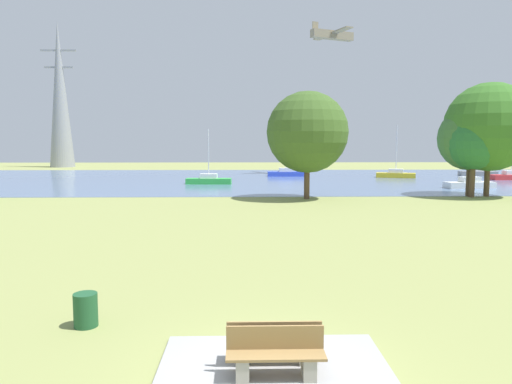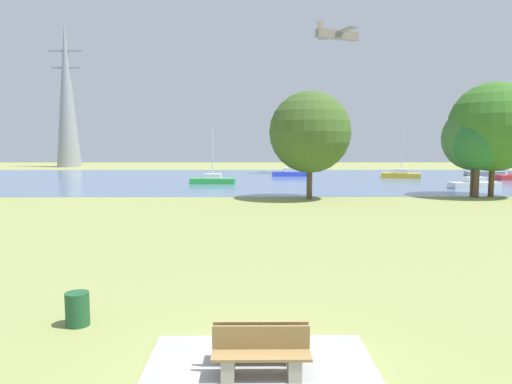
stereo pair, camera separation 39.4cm
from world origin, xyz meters
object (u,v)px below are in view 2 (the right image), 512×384
Objects in this scene: litter_bin at (77,309)px; sailboat_green at (213,180)px; electricity_pylon at (67,95)px; light_aircraft at (337,34)px; sailboat_yellow at (401,174)px; bench_facing_inland at (261,357)px; sailboat_blue at (290,173)px; sailboat_white at (474,184)px; tree_west_near at (478,141)px; tree_west_far at (310,132)px; tree_east_near at (475,138)px; tree_east_far at (494,127)px; bench_facing_water at (261,345)px; sailboat_gray at (484,173)px.

litter_bin is 0.14× the size of sailboat_green.
sailboat_green is at bearing -52.15° from electricity_pylon.
sailboat_yellow is at bearing -46.05° from light_aircraft.
bench_facing_inland is 89.19m from electricity_pylon.
sailboat_blue reaches higher than sailboat_green.
sailboat_blue is 23.91m from sailboat_white.
bench_facing_inland is 0.26× the size of tree_west_near.
tree_west_far is 1.14× the size of tree_east_near.
light_aircraft is (-6.25, 29.49, 14.79)m from tree_west_near.
sailboat_yellow is 21.84m from tree_east_near.
bench_facing_inland is 0.31× the size of sailboat_green.
sailboat_blue is 0.94× the size of tree_west_far.
tree_west_near is 0.74× the size of tree_east_far.
tree_east_near is at bearing -44.27° from electricity_pylon.
bench_facing_inland reaches higher than litter_bin.
bench_facing_water is at bearing -95.25° from sailboat_blue.
tree_west_far is (4.36, 28.29, 4.73)m from bench_facing_water.
tree_west_near is at bearing -44.70° from electricity_pylon.
bench_facing_water is at bearing -123.10° from tree_east_far.
sailboat_blue is 1.34× the size of sailboat_green.
tree_east_far is (-11.66, -25.05, 5.20)m from sailboat_gray.
tree_east_far reaches higher than sailboat_green.
sailboat_green is at bearing 90.03° from litter_bin.
bench_facing_inland is 35.58m from tree_east_near.
tree_west_near is (22.21, 26.96, 4.11)m from litter_bin.
tree_east_near is 0.80× the size of tree_east_far.
electricity_pylon reaches higher than bench_facing_inland.
tree_west_far is 0.90× the size of tree_east_far.
tree_west_near is at bearing -62.83° from sailboat_blue.
tree_west_far reaches higher than sailboat_white.
sailboat_green is at bearing -160.54° from sailboat_gray.
light_aircraft is (6.64, 4.37, 18.83)m from sailboat_blue.
light_aircraft is at bearing 114.11° from sailboat_white.
sailboat_gray is 29.08m from tree_west_near.
electricity_pylon is 51.33m from light_aircraft.
sailboat_gray is at bearing 60.70° from bench_facing_inland.
sailboat_blue is (9.32, 52.08, 0.07)m from litter_bin.
sailboat_blue reaches higher than sailboat_gray.
tree_west_far reaches higher than litter_bin.
electricity_pylon is at bearing 145.98° from sailboat_blue.
electricity_pylon is (-38.63, 52.51, 8.05)m from tree_west_far.
sailboat_green is 0.89× the size of sailboat_yellow.
tree_west_far is at bearing -53.66° from electricity_pylon.
sailboat_white is 0.24× the size of electricity_pylon.
sailboat_gray is at bearing 44.79° from tree_west_far.
sailboat_blue is 49.08m from electricity_pylon.
bench_facing_inland is 0.22× the size of light_aircraft.
bench_facing_inland is 55.06m from sailboat_blue.
litter_bin is 0.11× the size of tree_east_near.
bench_facing_inland is 0.24× the size of sailboat_gray.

